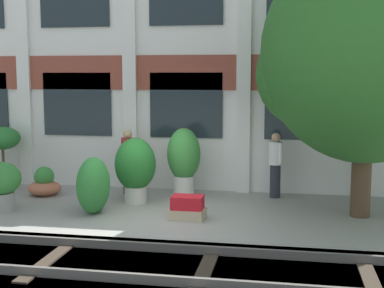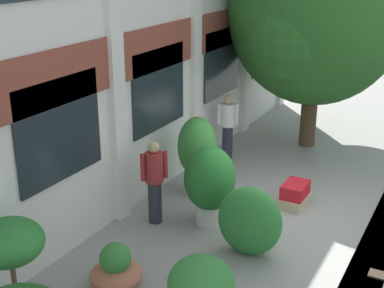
% 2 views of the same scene
% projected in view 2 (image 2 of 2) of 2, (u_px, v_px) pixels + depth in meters
% --- Properties ---
extents(ground_plane, '(80.00, 80.00, 0.00)m').
position_uv_depth(ground_plane, '(290.00, 218.00, 10.50)').
color(ground_plane, gray).
extents(apartment_facade, '(15.41, 0.64, 7.26)m').
position_uv_depth(apartment_facade, '(147.00, 21.00, 10.69)').
color(apartment_facade, silver).
rests_on(apartment_facade, ground).
extents(broadleaf_tree, '(4.61, 4.39, 5.86)m').
position_uv_depth(broadleaf_tree, '(317.00, 16.00, 13.22)').
color(broadleaf_tree, '#4C3826').
rests_on(broadleaf_tree, ground).
extents(potted_plant_fluted_column, '(0.83, 0.83, 1.74)m').
position_uv_depth(potted_plant_fluted_column, '(197.00, 150.00, 11.19)').
color(potted_plant_fluted_column, beige).
rests_on(potted_plant_fluted_column, ground).
extents(potted_plant_ribbed_drum, '(0.98, 0.98, 1.56)m').
position_uv_depth(potted_plant_ribbed_drum, '(210.00, 181.00, 10.04)').
color(potted_plant_ribbed_drum, beige).
rests_on(potted_plant_ribbed_drum, ground).
extents(potted_plant_square_trough, '(0.78, 0.56, 0.50)m').
position_uv_depth(potted_plant_square_trough, '(295.00, 195.00, 10.95)').
color(potted_plant_square_trough, tan).
rests_on(potted_plant_square_trough, ground).
extents(potted_plant_low_pan, '(0.94, 0.94, 1.66)m').
position_uv_depth(potted_plant_low_pan, '(10.00, 247.00, 7.07)').
color(potted_plant_low_pan, '#B76647').
rests_on(potted_plant_low_pan, ground).
extents(potted_plant_wide_bowl, '(0.83, 0.83, 0.73)m').
position_uv_depth(potted_plant_wide_bowl, '(116.00, 269.00, 8.35)').
color(potted_plant_wide_bowl, '#B76647').
rests_on(potted_plant_wide_bowl, ground).
extents(resident_by_doorway, '(0.34, 0.46, 1.62)m').
position_uv_depth(resident_by_doorway, '(228.00, 125.00, 13.25)').
color(resident_by_doorway, '#282833').
rests_on(resident_by_doorway, ground).
extents(resident_watching_tracks, '(0.42, 0.38, 1.66)m').
position_uv_depth(resident_watching_tracks, '(154.00, 180.00, 10.07)').
color(resident_watching_tracks, '#282833').
rests_on(resident_watching_tracks, ground).
extents(topiary_hedge, '(0.78, 1.18, 1.25)m').
position_uv_depth(topiary_hedge, '(250.00, 221.00, 9.11)').
color(topiary_hedge, '#2D7A33').
rests_on(topiary_hedge, ground).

